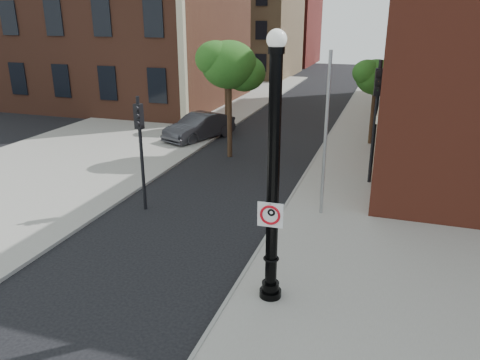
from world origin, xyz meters
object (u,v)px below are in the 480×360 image
(no_parking_sign, at_px, (270,215))
(traffic_signal_left, at_px, (140,135))
(parked_car, at_px, (199,127))
(traffic_signal_right, at_px, (377,103))
(lamppost, at_px, (273,188))

(no_parking_sign, bearing_deg, traffic_signal_left, 141.23)
(parked_car, relative_size, traffic_signal_left, 1.09)
(no_parking_sign, height_order, traffic_signal_right, traffic_signal_right)
(lamppost, bearing_deg, parked_car, 119.17)
(parked_car, height_order, traffic_signal_right, traffic_signal_right)
(no_parking_sign, bearing_deg, parked_car, 116.74)
(traffic_signal_left, xyz_separation_m, traffic_signal_right, (7.62, 5.25, 0.65))
(no_parking_sign, relative_size, traffic_signal_right, 0.12)
(traffic_signal_left, bearing_deg, lamppost, -28.36)
(lamppost, xyz_separation_m, no_parking_sign, (-0.00, -0.17, -0.59))
(lamppost, relative_size, parked_car, 1.44)
(no_parking_sign, xyz_separation_m, parked_car, (-7.86, 14.26, -1.66))
(no_parking_sign, height_order, traffic_signal_left, traffic_signal_left)
(no_parking_sign, distance_m, parked_car, 16.37)
(traffic_signal_right, bearing_deg, parked_car, 145.60)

